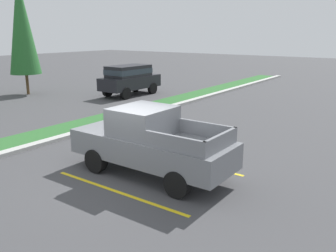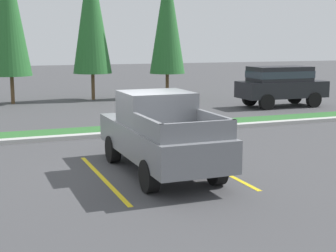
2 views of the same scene
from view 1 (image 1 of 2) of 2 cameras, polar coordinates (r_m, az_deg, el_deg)
name	(u,v)px [view 1 (image 1 of 2)]	position (r m, az deg, el deg)	size (l,w,h in m)	color
ground_plane	(129,178)	(11.02, -6.26, -8.25)	(120.00, 120.00, 0.00)	#424244
parking_line_near	(117,192)	(10.16, -8.16, -10.34)	(0.12, 4.80, 0.01)	yellow
parking_line_far	(179,160)	(12.40, 1.81, -5.49)	(0.12, 4.80, 0.01)	yellow
curb_strip	(31,146)	(14.64, -21.05, -3.01)	(56.00, 0.40, 0.15)	#B2B2AD
grass_median	(15,142)	(15.55, -23.28, -2.39)	(56.00, 1.80, 0.06)	#2D662D
pickup_truck_main	(150,142)	(10.91, -2.93, -2.60)	(2.00, 5.24, 2.10)	black
suv_distant	(130,78)	(25.20, -6.16, 7.68)	(4.63, 2.02, 2.10)	black
cypress_tree_rightmost	(22,25)	(27.26, -22.39, 14.72)	(2.12, 2.12, 8.14)	brown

